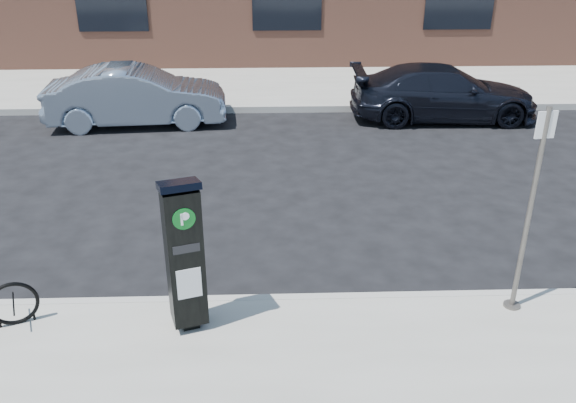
{
  "coord_description": "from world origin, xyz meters",
  "views": [
    {
      "loc": [
        -0.57,
        -6.2,
        4.39
      ],
      "look_at": [
        -0.35,
        0.5,
        1.19
      ],
      "focal_mm": 38.0,
      "sensor_mm": 36.0,
      "label": 1
    }
  ],
  "objects_px": {
    "car_dark": "(443,93)",
    "parking_kiosk": "(184,254)",
    "sign_pole": "(529,215)",
    "bike_rack": "(14,304)",
    "car_silver": "(136,96)"
  },
  "relations": [
    {
      "from": "parking_kiosk",
      "to": "bike_rack",
      "type": "height_order",
      "value": "parking_kiosk"
    },
    {
      "from": "parking_kiosk",
      "to": "bike_rack",
      "type": "bearing_deg",
      "value": 159.16
    },
    {
      "from": "parking_kiosk",
      "to": "bike_rack",
      "type": "xyz_separation_m",
      "value": [
        -1.97,
        0.1,
        -0.66
      ]
    },
    {
      "from": "parking_kiosk",
      "to": "sign_pole",
      "type": "xyz_separation_m",
      "value": [
        3.78,
        0.24,
        0.29
      ]
    },
    {
      "from": "sign_pole",
      "to": "car_silver",
      "type": "bearing_deg",
      "value": 119.9
    },
    {
      "from": "car_dark",
      "to": "sign_pole",
      "type": "bearing_deg",
      "value": 172.64
    },
    {
      "from": "car_silver",
      "to": "car_dark",
      "type": "xyz_separation_m",
      "value": [
        6.99,
        0.18,
        -0.03
      ]
    },
    {
      "from": "sign_pole",
      "to": "car_dark",
      "type": "distance_m",
      "value": 7.83
    },
    {
      "from": "bike_rack",
      "to": "sign_pole",
      "type": "bearing_deg",
      "value": -20.64
    },
    {
      "from": "parking_kiosk",
      "to": "sign_pole",
      "type": "relative_size",
      "value": 0.74
    },
    {
      "from": "sign_pole",
      "to": "car_silver",
      "type": "xyz_separation_m",
      "value": [
        -5.81,
        7.52,
        -0.72
      ]
    },
    {
      "from": "car_dark",
      "to": "parking_kiosk",
      "type": "bearing_deg",
      "value": 149.38
    },
    {
      "from": "bike_rack",
      "to": "parking_kiosk",
      "type": "bearing_deg",
      "value": -24.98
    },
    {
      "from": "sign_pole",
      "to": "parking_kiosk",
      "type": "bearing_deg",
      "value": 175.93
    },
    {
      "from": "bike_rack",
      "to": "car_silver",
      "type": "xyz_separation_m",
      "value": [
        -0.06,
        7.67,
        0.23
      ]
    }
  ]
}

